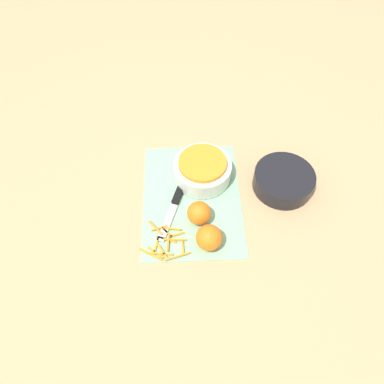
% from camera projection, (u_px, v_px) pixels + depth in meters
% --- Properties ---
extents(ground_plane, '(4.00, 4.00, 0.00)m').
position_uv_depth(ground_plane, '(192.00, 199.00, 1.15)').
color(ground_plane, tan).
extents(cutting_board, '(0.42, 0.30, 0.01)m').
position_uv_depth(cutting_board, '(192.00, 198.00, 1.15)').
color(cutting_board, '#84B793').
rests_on(cutting_board, ground_plane).
extents(bowl_speckled, '(0.18, 0.18, 0.07)m').
position_uv_depth(bowl_speckled, '(202.00, 169.00, 1.17)').
color(bowl_speckled, silver).
rests_on(bowl_speckled, cutting_board).
extents(bowl_dark, '(0.19, 0.19, 0.06)m').
position_uv_depth(bowl_dark, '(283.00, 180.00, 1.16)').
color(bowl_dark, black).
rests_on(bowl_dark, ground_plane).
extents(knife, '(0.22, 0.09, 0.02)m').
position_uv_depth(knife, '(177.00, 197.00, 1.14)').
color(knife, black).
rests_on(knife, cutting_board).
extents(orange_left, '(0.07, 0.07, 0.07)m').
position_uv_depth(orange_left, '(209.00, 238.00, 1.03)').
color(orange_left, orange).
rests_on(orange_left, cutting_board).
extents(orange_right, '(0.07, 0.07, 0.07)m').
position_uv_depth(orange_right, '(199.00, 213.00, 1.07)').
color(orange_right, orange).
rests_on(orange_right, cutting_board).
extents(peel_pile, '(0.13, 0.14, 0.01)m').
position_uv_depth(peel_pile, '(165.00, 242.00, 1.05)').
color(peel_pile, orange).
rests_on(peel_pile, cutting_board).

